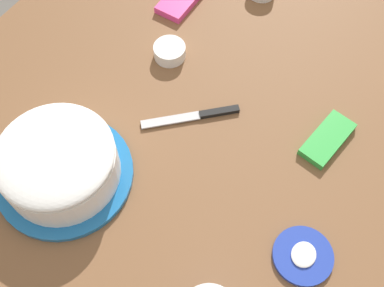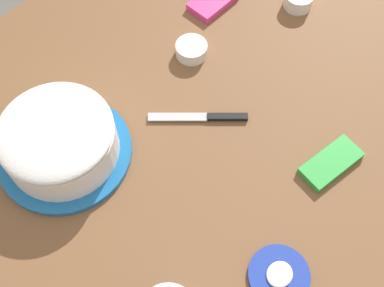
{
  "view_description": "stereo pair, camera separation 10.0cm",
  "coord_description": "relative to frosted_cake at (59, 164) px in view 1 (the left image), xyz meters",
  "views": [
    {
      "loc": [
        -0.54,
        -0.17,
        0.94
      ],
      "look_at": [
        -0.11,
        0.11,
        0.04
      ],
      "focal_mm": 43.87,
      "sensor_mm": 36.0,
      "label": 1
    },
    {
      "loc": [
        -0.47,
        -0.24,
        0.94
      ],
      "look_at": [
        -0.11,
        0.11,
        0.04
      ],
      "focal_mm": 43.87,
      "sensor_mm": 36.0,
      "label": 2
    }
  ],
  "objects": [
    {
      "name": "frosting_tub_lid",
      "position": [
        0.12,
        -0.52,
        -0.05
      ],
      "size": [
        0.12,
        0.12,
        0.02
      ],
      "color": "#233DAD",
      "rests_on": "ground_plane"
    },
    {
      "name": "ground_plane",
      "position": [
        0.31,
        -0.31,
        -0.06
      ],
      "size": [
        1.54,
        1.54,
        0.0
      ],
      "primitive_type": "plane",
      "color": "brown"
    },
    {
      "name": "candy_box_lower",
      "position": [
        0.58,
        0.08,
        -0.05
      ],
      "size": [
        0.14,
        0.08,
        0.02
      ],
      "primitive_type": "cube",
      "rotation": [
        0.0,
        0.0,
        0.01
      ],
      "color": "#E53D8E",
      "rests_on": "ground_plane"
    },
    {
      "name": "frosted_cake",
      "position": [
        0.0,
        0.0,
        0.0
      ],
      "size": [
        0.3,
        0.3,
        0.12
      ],
      "color": "#1E6BB2",
      "rests_on": "ground_plane"
    },
    {
      "name": "sprinkle_bowl_yellow",
      "position": [
        0.41,
        -0.0,
        -0.04
      ],
      "size": [
        0.08,
        0.08,
        0.03
      ],
      "color": "white",
      "rests_on": "ground_plane"
    },
    {
      "name": "spreading_knife",
      "position": [
        0.29,
        -0.17,
        -0.05
      ],
      "size": [
        0.18,
        0.18,
        0.01
      ],
      "color": "silver",
      "rests_on": "ground_plane"
    },
    {
      "name": "candy_box_upper",
      "position": [
        0.4,
        -0.45,
        -0.05
      ],
      "size": [
        0.15,
        0.09,
        0.02
      ],
      "primitive_type": "cube",
      "rotation": [
        0.0,
        0.0,
        -0.14
      ],
      "color": "green",
      "rests_on": "ground_plane"
    }
  ]
}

